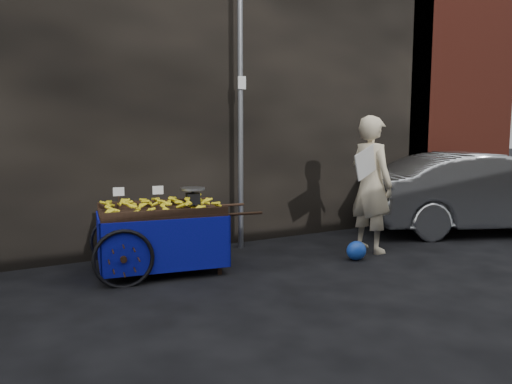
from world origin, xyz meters
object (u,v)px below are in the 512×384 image
vendor (371,184)px  plastic_bag (356,251)px  parked_car (484,192)px  banana_cart (157,217)px

vendor → plastic_bag: 1.02m
parked_car → plastic_bag: bearing=119.7°
banana_cart → parked_car: bearing=6.1°
plastic_bag → vendor: bearing=31.0°
vendor → plastic_bag: bearing=115.8°
parked_car → banana_cart: bearing=108.6°
banana_cart → vendor: size_ratio=1.10×
vendor → parked_car: bearing=-92.7°
banana_cart → plastic_bag: banana_cart is taller
banana_cart → parked_car: (5.64, -0.36, -0.00)m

